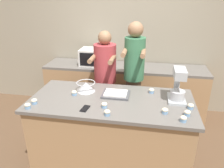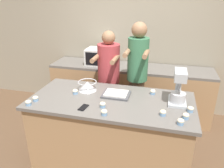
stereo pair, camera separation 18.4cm
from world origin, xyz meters
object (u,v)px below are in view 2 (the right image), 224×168
at_px(cupcake_7, 186,116).
at_px(cupcake_4, 104,112).
at_px(microwave_oven, 100,57).
at_px(cupcake_2, 163,113).
at_px(mixing_bowl, 87,86).
at_px(person_left, 109,81).
at_px(cupcake_0, 28,103).
at_px(cupcake_5, 35,99).
at_px(cupcake_6, 181,122).
at_px(baking_tray, 116,94).
at_px(cupcake_3, 190,109).
at_px(cupcake_1, 153,92).
at_px(cupcake_8, 75,92).
at_px(cell_phone, 83,107).
at_px(person_right, 137,78).
at_px(stand_mixer, 179,89).
at_px(cupcake_9, 103,105).

bearing_deg(cupcake_7, cupcake_4, -170.53).
relative_size(microwave_oven, cupcake_2, 6.90).
bearing_deg(mixing_bowl, person_left, 74.98).
height_order(cupcake_0, cupcake_4, same).
distance_m(cupcake_0, cupcake_5, 0.12).
bearing_deg(cupcake_5, cupcake_6, -3.15).
xyz_separation_m(baking_tray, cupcake_3, (0.86, -0.19, 0.01)).
distance_m(microwave_oven, cupcake_1, 1.46).
xyz_separation_m(baking_tray, cupcake_6, (0.75, -0.47, 0.01)).
relative_size(baking_tray, cupcake_8, 5.02).
bearing_deg(cell_phone, cupcake_2, 3.66).
bearing_deg(person_right, baking_tray, -106.23).
xyz_separation_m(cell_phone, cupcake_4, (0.27, -0.09, 0.03)).
bearing_deg(person_left, stand_mixer, -31.39).
bearing_deg(cupcake_6, stand_mixer, 92.99).
bearing_deg(cupcake_4, cell_phone, 161.69).
bearing_deg(microwave_oven, cupcake_8, -86.59).
relative_size(person_left, cupcake_4, 24.06).
height_order(cupcake_6, cupcake_7, same).
distance_m(cell_phone, cupcake_9, 0.21).
height_order(mixing_bowl, baking_tray, mixing_bowl).
bearing_deg(cupcake_7, cupcake_0, -175.10).
height_order(cupcake_2, cupcake_4, same).
height_order(stand_mixer, cupcake_6, stand_mixer).
height_order(cupcake_5, cupcake_6, same).
bearing_deg(cupcake_3, cupcake_8, 175.50).
relative_size(cupcake_0, cupcake_2, 1.00).
xyz_separation_m(cupcake_2, cupcake_3, (0.28, 0.15, 0.00)).
bearing_deg(cupcake_2, cupcake_4, -166.44).
bearing_deg(cupcake_9, cupcake_8, 150.40).
relative_size(cupcake_6, cupcake_8, 1.00).
relative_size(cupcake_7, cupcake_8, 1.00).
distance_m(mixing_bowl, cupcake_7, 1.28).
relative_size(cupcake_5, cupcake_8, 1.00).
bearing_deg(mixing_bowl, cupcake_0, -132.05).
relative_size(person_right, cupcake_8, 26.08).
distance_m(cupcake_0, cupcake_2, 1.49).
bearing_deg(microwave_oven, baking_tray, -63.77).
relative_size(cell_phone, cupcake_4, 2.27).
bearing_deg(cupcake_3, cupcake_2, -151.83).
bearing_deg(stand_mixer, cupcake_4, -147.35).
xyz_separation_m(person_right, cupcake_8, (-0.68, -0.68, 0.01)).
xyz_separation_m(cupcake_6, cupcake_7, (0.05, 0.12, 0.00)).
distance_m(mixing_bowl, baking_tray, 0.41).
relative_size(mixing_bowl, cupcake_8, 3.66).
relative_size(cell_phone, cupcake_3, 2.27).
distance_m(microwave_oven, cupcake_4, 1.77).
bearing_deg(stand_mixer, person_right, 132.81).
xyz_separation_m(microwave_oven, cupcake_5, (-0.30, -1.57, -0.11)).
relative_size(cupcake_7, cupcake_9, 1.00).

